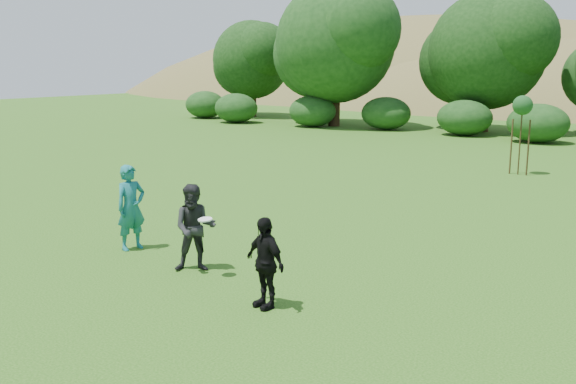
# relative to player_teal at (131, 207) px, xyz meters

# --- Properties ---
(ground) EXTENTS (120.00, 120.00, 0.00)m
(ground) POSITION_rel_player_teal_xyz_m (2.32, -0.42, -0.92)
(ground) COLOR #19470C
(ground) RESTS_ON ground
(player_teal) EXTENTS (0.57, 0.75, 1.85)m
(player_teal) POSITION_rel_player_teal_xyz_m (0.00, 0.00, 0.00)
(player_teal) COLOR #18696E
(player_teal) RESTS_ON ground
(player_grey) EXTENTS (1.05, 1.02, 1.71)m
(player_grey) POSITION_rel_player_teal_xyz_m (2.14, -0.31, -0.07)
(player_grey) COLOR #232325
(player_grey) RESTS_ON ground
(player_black) EXTENTS (0.97, 0.60, 1.53)m
(player_black) POSITION_rel_player_teal_xyz_m (4.39, -1.08, -0.16)
(player_black) COLOR black
(player_black) RESTS_ON ground
(frisbee) EXTENTS (0.27, 0.27, 0.05)m
(frisbee) POSITION_rel_player_teal_xyz_m (2.59, -0.51, 0.20)
(frisbee) COLOR white
(frisbee) RESTS_ON ground
(sapling) EXTENTS (0.70, 0.70, 2.85)m
(sapling) POSITION_rel_player_teal_xyz_m (4.23, 14.50, 1.50)
(sapling) COLOR #372915
(sapling) RESTS_ON ground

